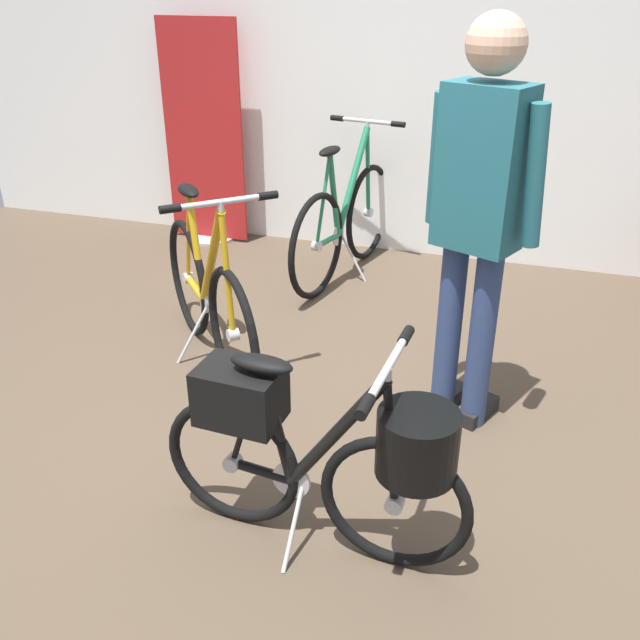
{
  "coord_description": "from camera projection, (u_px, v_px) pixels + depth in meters",
  "views": [
    {
      "loc": [
        0.87,
        -2.25,
        1.82
      ],
      "look_at": [
        0.11,
        0.15,
        0.55
      ],
      "focal_mm": 38.66,
      "sensor_mm": 36.0,
      "label": 1
    }
  ],
  "objects": [
    {
      "name": "back_wall",
      "position": [
        412.0,
        50.0,
        4.48
      ],
      "size": [
        7.0,
        0.1,
        2.75
      ],
      "primitive_type": "cube",
      "color": "white",
      "rests_on": "ground_plane"
    },
    {
      "name": "display_bike_right",
      "position": [
        344.0,
        222.0,
        4.48
      ],
      "size": [
        0.53,
        1.4,
        0.98
      ],
      "color": "black",
      "rests_on": "ground_plane"
    },
    {
      "name": "display_bike_left",
      "position": [
        208.0,
        296.0,
        3.47
      ],
      "size": [
        0.98,
        1.03,
        0.96
      ],
      "color": "black",
      "rests_on": "ground_plane"
    },
    {
      "name": "floor_banner_stand",
      "position": [
        204.0,
        147.0,
        4.97
      ],
      "size": [
        0.6,
        0.36,
        1.57
      ],
      "color": "#B7B7BC",
      "rests_on": "ground_plane"
    },
    {
      "name": "ground_plane",
      "position": [
        285.0,
        445.0,
        2.97
      ],
      "size": [
        7.0,
        7.0,
        0.0
      ],
      "primitive_type": "plane",
      "color": "brown"
    },
    {
      "name": "folding_bike_foreground",
      "position": [
        323.0,
        448.0,
        2.28
      ],
      "size": [
        1.12,
        0.53,
        0.79
      ],
      "color": "black",
      "rests_on": "ground_plane"
    },
    {
      "name": "visitor_near_wall",
      "position": [
        479.0,
        209.0,
        2.73
      ],
      "size": [
        0.49,
        0.36,
        1.71
      ],
      "color": "navy",
      "rests_on": "ground_plane"
    }
  ]
}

